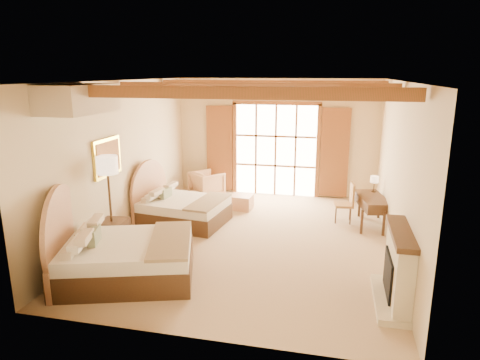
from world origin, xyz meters
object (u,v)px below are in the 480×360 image
(nightstand, at_px, (114,235))
(desk, at_px, (371,210))
(bed_near, at_px, (118,253))
(armchair, at_px, (207,184))
(bed_far, at_px, (178,207))

(nightstand, bearing_deg, desk, 24.85)
(bed_near, height_order, desk, bed_near)
(nightstand, xyz_separation_m, armchair, (0.68, 3.90, 0.06))
(bed_near, height_order, bed_far, bed_near)
(bed_near, relative_size, bed_far, 1.28)
(desk, bearing_deg, bed_far, 177.97)
(bed_near, relative_size, nightstand, 4.42)
(bed_near, xyz_separation_m, nightstand, (-0.65, 1.05, -0.13))
(armchair, bearing_deg, nightstand, 118.96)
(bed_far, distance_m, desk, 4.37)
(desk, bearing_deg, bed_near, -152.78)
(bed_near, bearing_deg, armchair, 72.22)
(bed_near, distance_m, armchair, 4.95)
(nightstand, distance_m, armchair, 3.96)
(nightstand, distance_m, desk, 5.55)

